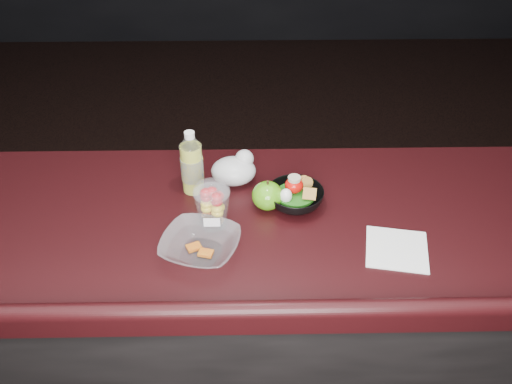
% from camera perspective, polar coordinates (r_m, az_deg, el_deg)
% --- Properties ---
extents(counter, '(4.06, 0.71, 1.02)m').
position_cam_1_polar(counter, '(1.99, -5.59, -13.95)').
color(counter, black).
rests_on(counter, ground).
extents(lemonade_bottle, '(0.07, 0.07, 0.20)m').
position_cam_1_polar(lemonade_bottle, '(1.68, -6.42, 2.55)').
color(lemonade_bottle, gold).
rests_on(lemonade_bottle, counter).
extents(fruit_cup, '(0.10, 0.10, 0.14)m').
position_cam_1_polar(fruit_cup, '(1.55, -4.40, -1.18)').
color(fruit_cup, white).
rests_on(fruit_cup, counter).
extents(green_apple, '(0.09, 0.09, 0.09)m').
position_cam_1_polar(green_apple, '(1.63, 1.16, -0.36)').
color(green_apple, '#46860F').
rests_on(green_apple, counter).
extents(plastic_bag, '(0.14, 0.11, 0.10)m').
position_cam_1_polar(plastic_bag, '(1.73, -2.11, 2.28)').
color(plastic_bag, silver).
rests_on(plastic_bag, counter).
extents(snack_bowl, '(0.19, 0.19, 0.09)m').
position_cam_1_polar(snack_bowl, '(1.65, 3.91, -0.43)').
color(snack_bowl, black).
rests_on(snack_bowl, counter).
extents(takeout_bowl, '(0.25, 0.25, 0.05)m').
position_cam_1_polar(takeout_bowl, '(1.50, -5.58, -5.36)').
color(takeout_bowl, silver).
rests_on(takeout_bowl, counter).
extents(paper_napkin, '(0.19, 0.19, 0.00)m').
position_cam_1_polar(paper_napkin, '(1.56, 13.90, -5.57)').
color(paper_napkin, white).
rests_on(paper_napkin, counter).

